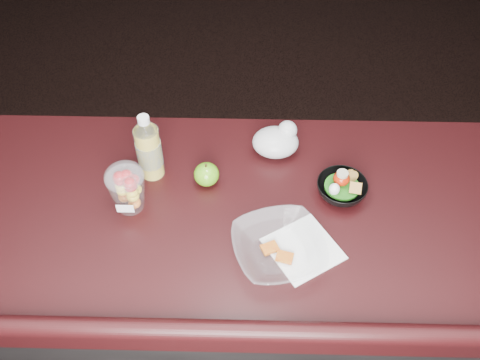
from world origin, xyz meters
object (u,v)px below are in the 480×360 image
Objects in this scene: fruit_cup at (127,188)px; green_apple at (207,174)px; lemonade_bottle at (149,151)px; snack_bowl at (341,188)px; takeout_bowl at (278,248)px.

fruit_cup reaches higher than green_apple.
green_apple is (0.15, -0.03, -0.06)m from lemonade_bottle.
takeout_bowl is at bearing -131.08° from snack_bowl.
takeout_bowl is at bearing -37.50° from lemonade_bottle.
snack_bowl is (0.52, -0.07, -0.06)m from lemonade_bottle.
snack_bowl is (0.56, 0.05, -0.05)m from fruit_cup.
snack_bowl is at bearing -7.20° from lemonade_bottle.
fruit_cup is at bearing 159.40° from takeout_bowl.
lemonade_bottle reaches higher than fruit_cup.
fruit_cup is 0.42m from takeout_bowl.
green_apple is 0.37m from snack_bowl.
green_apple is 0.26× the size of takeout_bowl.
fruit_cup is 0.22m from green_apple.
takeout_bowl is at bearing -20.60° from fruit_cup.
fruit_cup is 0.86× the size of snack_bowl.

